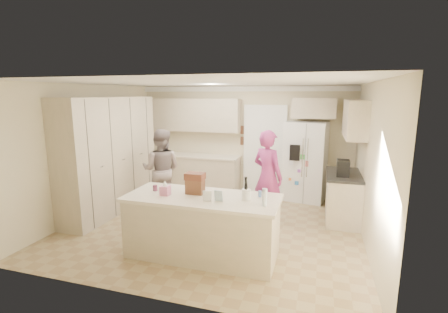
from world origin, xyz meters
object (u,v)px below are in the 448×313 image
(utensil_crock, at_px, (246,194))
(tissue_box, at_px, (165,190))
(refrigerator, at_px, (305,161))
(coffee_maker, at_px, (343,168))
(dollhouse_body, at_px, (195,186))
(teen_boy, at_px, (161,170))
(island_base, at_px, (203,227))
(teen_girl, at_px, (268,176))

(utensil_crock, distance_m, tissue_box, 1.21)
(refrigerator, relative_size, coffee_maker, 6.00)
(refrigerator, xyz_separation_m, tissue_box, (-1.87, -3.27, 0.10))
(tissue_box, distance_m, dollhouse_body, 0.45)
(dollhouse_body, bearing_deg, teen_boy, 131.69)
(coffee_maker, distance_m, dollhouse_body, 2.84)
(coffee_maker, relative_size, teen_boy, 0.18)
(refrigerator, height_order, coffee_maker, refrigerator)
(island_base, distance_m, tissue_box, 0.79)
(utensil_crock, bearing_deg, tissue_box, -172.87)
(teen_girl, bearing_deg, dollhouse_body, 90.36)
(island_base, bearing_deg, tissue_box, -169.70)
(refrigerator, distance_m, teen_boy, 3.24)
(refrigerator, relative_size, utensil_crock, 12.00)
(refrigerator, distance_m, island_base, 3.47)
(tissue_box, distance_m, teen_girl, 2.13)
(teen_boy, bearing_deg, dollhouse_body, 120.56)
(coffee_maker, height_order, dollhouse_body, coffee_maker)
(tissue_box, bearing_deg, refrigerator, 60.21)
(utensil_crock, bearing_deg, island_base, -175.60)
(teen_boy, bearing_deg, tissue_box, 108.15)
(island_base, relative_size, dollhouse_body, 8.46)
(refrigerator, relative_size, teen_boy, 1.06)
(refrigerator, height_order, utensil_crock, refrigerator)
(coffee_maker, height_order, tissue_box, coffee_maker)
(tissue_box, height_order, teen_girl, teen_girl)
(refrigerator, bearing_deg, dollhouse_body, -105.72)
(refrigerator, bearing_deg, coffee_maker, -50.37)
(coffee_maker, height_order, teen_girl, teen_girl)
(coffee_maker, xyz_separation_m, dollhouse_body, (-2.20, -1.80, -0.03))
(island_base, relative_size, teen_girl, 1.25)
(tissue_box, relative_size, teen_girl, 0.08)
(island_base, distance_m, teen_girl, 1.81)
(dollhouse_body, distance_m, teen_boy, 2.09)
(utensil_crock, distance_m, teen_boy, 2.71)
(teen_girl, bearing_deg, island_base, 96.23)
(tissue_box, height_order, teen_boy, teen_boy)
(utensil_crock, relative_size, teen_girl, 0.08)
(island_base, height_order, tissue_box, tissue_box)
(utensil_crock, relative_size, teen_boy, 0.09)
(island_base, bearing_deg, teen_girl, 66.21)
(dollhouse_body, height_order, teen_girl, teen_girl)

